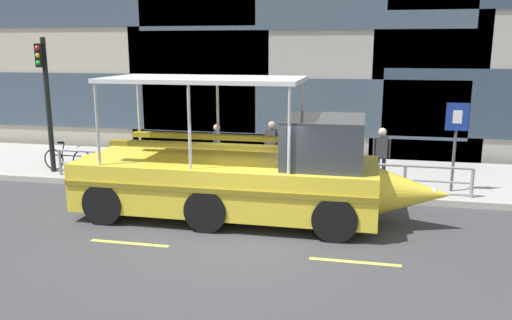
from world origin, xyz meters
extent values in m
plane|color=#3D3D3F|center=(0.00, 0.00, 0.00)|extent=(120.00, 120.00, 0.00)
cube|color=#A8A59E|center=(0.00, 5.60, 0.09)|extent=(32.00, 4.80, 0.18)
cube|color=#B2ADA3|center=(0.00, 3.11, 0.09)|extent=(32.00, 0.18, 0.18)
cube|color=#DBD64C|center=(-2.40, -1.13, 0.00)|extent=(1.80, 0.12, 0.01)
cube|color=#DBD64C|center=(2.40, -1.13, 0.00)|extent=(1.80, 0.12, 0.01)
cube|color=#3D4C5B|center=(-7.31, 8.37, 2.01)|extent=(11.36, 0.06, 2.22)
cube|color=#3D4C5B|center=(-0.07, 8.37, 1.95)|extent=(12.30, 0.06, 2.14)
cylinder|color=gray|center=(-0.77, 3.45, 0.98)|extent=(12.28, 0.07, 0.07)
cylinder|color=gray|center=(-0.77, 3.45, 0.58)|extent=(12.28, 0.06, 0.06)
cylinder|color=gray|center=(-6.91, 3.45, 0.58)|extent=(0.09, 0.09, 0.80)
cylinder|color=gray|center=(-5.16, 3.45, 0.58)|extent=(0.09, 0.09, 0.80)
cylinder|color=gray|center=(-3.40, 3.45, 0.58)|extent=(0.09, 0.09, 0.80)
cylinder|color=gray|center=(-1.65, 3.45, 0.58)|extent=(0.09, 0.09, 0.80)
cylinder|color=gray|center=(0.11, 3.45, 0.58)|extent=(0.09, 0.09, 0.80)
cylinder|color=gray|center=(1.86, 3.45, 0.58)|extent=(0.09, 0.09, 0.80)
cylinder|color=gray|center=(3.62, 3.45, 0.58)|extent=(0.09, 0.09, 0.80)
cylinder|color=gray|center=(5.37, 3.45, 0.58)|extent=(0.09, 0.09, 0.80)
cylinder|color=black|center=(-7.41, 3.82, 2.32)|extent=(0.16, 0.16, 4.27)
cube|color=black|center=(-7.41, 3.62, 3.90)|extent=(0.24, 0.20, 0.72)
sphere|color=red|center=(-7.41, 3.51, 4.12)|extent=(0.14, 0.14, 0.14)
sphere|color=gold|center=(-7.41, 3.51, 3.90)|extent=(0.14, 0.14, 0.14)
sphere|color=green|center=(-7.41, 3.51, 3.68)|extent=(0.14, 0.14, 0.14)
cylinder|color=#4C4F54|center=(4.94, 4.02, 1.41)|extent=(0.08, 0.08, 2.46)
cube|color=navy|center=(4.94, 3.97, 2.29)|extent=(0.60, 0.04, 0.76)
cube|color=white|center=(4.94, 3.95, 2.29)|extent=(0.24, 0.01, 0.36)
torus|color=black|center=(-6.45, 3.99, 0.53)|extent=(0.70, 0.04, 0.70)
torus|color=black|center=(-7.49, 3.99, 0.53)|extent=(0.70, 0.04, 0.70)
cylinder|color=black|center=(-6.97, 3.99, 0.69)|extent=(0.95, 0.04, 0.04)
cylinder|color=black|center=(-7.15, 3.99, 0.83)|extent=(0.19, 0.04, 0.51)
cube|color=black|center=(-7.19, 3.99, 1.11)|extent=(0.20, 0.08, 0.06)
cylinder|color=#A5A5AA|center=(-6.49, 3.99, 1.03)|extent=(0.03, 0.46, 0.03)
cube|color=yellow|center=(-0.80, 1.12, 0.86)|extent=(7.28, 2.58, 1.17)
cone|color=yellow|center=(3.66, 1.12, 0.86)|extent=(1.64, 1.11, 1.11)
cylinder|color=yellow|center=(-4.44, 1.12, 0.86)|extent=(0.36, 1.11, 1.11)
cube|color=olive|center=(-0.80, -0.19, 1.00)|extent=(7.28, 0.04, 0.12)
sphere|color=white|center=(4.07, 1.12, 0.91)|extent=(0.22, 0.22, 0.22)
cube|color=#33383D|center=(1.56, 1.12, 2.00)|extent=(1.82, 2.17, 1.12)
cube|color=silver|center=(-1.35, 1.12, 3.39)|extent=(4.73, 2.37, 0.10)
cylinder|color=#B2B2B7|center=(0.90, 2.25, 2.39)|extent=(0.07, 0.07, 1.90)
cylinder|color=#B2B2B7|center=(0.90, -0.02, 2.39)|extent=(0.07, 0.07, 1.90)
cylinder|color=#B2B2B7|center=(-1.35, 2.25, 2.39)|extent=(0.07, 0.07, 1.90)
cylinder|color=#B2B2B7|center=(-1.35, -0.02, 2.39)|extent=(0.07, 0.07, 1.90)
cylinder|color=#B2B2B7|center=(-3.59, 2.25, 2.39)|extent=(0.07, 0.07, 1.90)
cylinder|color=#B2B2B7|center=(-3.59, -0.02, 2.39)|extent=(0.07, 0.07, 1.90)
cube|color=olive|center=(-1.35, 1.74, 1.89)|extent=(4.35, 0.28, 0.12)
cube|color=olive|center=(-1.35, 0.50, 1.89)|extent=(4.35, 0.28, 0.12)
cylinder|color=black|center=(1.93, 2.30, 0.50)|extent=(1.00, 0.28, 1.00)
cylinder|color=black|center=(1.93, -0.07, 0.50)|extent=(1.00, 0.28, 1.00)
cylinder|color=black|center=(-0.98, 2.30, 0.50)|extent=(1.00, 0.28, 1.00)
cylinder|color=black|center=(-0.98, -0.07, 0.50)|extent=(1.00, 0.28, 1.00)
cylinder|color=black|center=(-3.53, 2.30, 0.50)|extent=(1.00, 0.28, 1.00)
cylinder|color=black|center=(-3.53, -0.07, 0.50)|extent=(1.00, 0.28, 1.00)
cylinder|color=#1E2338|center=(3.07, 4.09, 0.61)|extent=(0.11, 0.11, 0.86)
cylinder|color=#1E2338|center=(2.90, 4.10, 0.61)|extent=(0.11, 0.11, 0.86)
cube|color=#38383D|center=(2.98, 4.10, 1.34)|extent=(0.34, 0.21, 0.61)
cylinder|color=#38383D|center=(3.19, 4.08, 1.31)|extent=(0.07, 0.07, 0.55)
cylinder|color=#38383D|center=(2.77, 4.11, 1.31)|extent=(0.07, 0.07, 0.55)
sphere|color=beige|center=(2.98, 4.10, 1.79)|extent=(0.24, 0.24, 0.24)
cylinder|color=#47423D|center=(-0.46, 4.98, 0.60)|extent=(0.11, 0.11, 0.84)
cylinder|color=#47423D|center=(-0.30, 4.95, 0.60)|extent=(0.11, 0.11, 0.84)
cube|color=#38383D|center=(-0.38, 4.97, 1.32)|extent=(0.35, 0.25, 0.60)
cylinder|color=#38383D|center=(-0.58, 5.01, 1.29)|extent=(0.07, 0.07, 0.54)
cylinder|color=#38383D|center=(-0.18, 4.92, 1.29)|extent=(0.07, 0.07, 0.54)
sphere|color=tan|center=(-0.38, 4.97, 1.76)|extent=(0.23, 0.23, 0.23)
cylinder|color=#47423D|center=(-2.17, 5.00, 0.57)|extent=(0.10, 0.10, 0.77)
cylinder|color=#47423D|center=(-2.17, 4.85, 0.57)|extent=(0.10, 0.10, 0.77)
cube|color=navy|center=(-2.17, 4.93, 1.23)|extent=(0.18, 0.29, 0.55)
cylinder|color=navy|center=(-2.18, 5.12, 1.20)|extent=(0.07, 0.07, 0.49)
cylinder|color=navy|center=(-2.17, 4.74, 1.20)|extent=(0.07, 0.07, 0.49)
sphere|color=tan|center=(-2.17, 4.93, 1.63)|extent=(0.21, 0.21, 0.21)
camera|label=1|loc=(2.46, -10.82, 4.15)|focal=36.17mm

